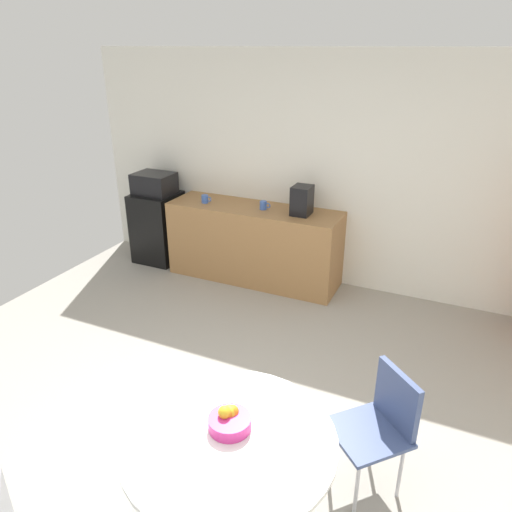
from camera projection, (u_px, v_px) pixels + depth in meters
name	position (u px, v px, depth m)	size (l,w,h in m)	color
ground_plane	(196.00, 450.00, 3.37)	(6.00, 6.00, 0.00)	#9E998E
wall_back	(330.00, 173.00, 5.34)	(6.00, 0.10, 2.60)	white
counter_block	(254.00, 244.00, 5.69)	(2.04, 0.60, 0.90)	#9E7042
mini_fridge	(158.00, 227.00, 6.21)	(0.54, 0.54, 0.90)	black
microwave	(154.00, 184.00, 5.97)	(0.48, 0.38, 0.26)	black
round_table	(230.00, 456.00, 2.56)	(1.14, 1.14, 0.73)	silver
chair_navy	(382.00, 418.00, 2.93)	(0.59, 0.59, 0.83)	silver
fruit_bowl	(230.00, 419.00, 2.56)	(0.23, 0.23, 0.13)	#D8338C
mug_white	(205.00, 199.00, 5.65)	(0.13, 0.08, 0.09)	#3F66BF
mug_green	(264.00, 205.00, 5.43)	(0.13, 0.08, 0.09)	#3F66BF
coffee_maker	(302.00, 200.00, 5.22)	(0.20, 0.24, 0.32)	black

